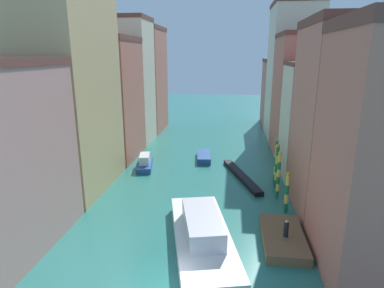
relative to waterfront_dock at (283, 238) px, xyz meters
name	(u,v)px	position (x,y,z in m)	size (l,w,h in m)	color
ground_plane	(204,163)	(-7.61, 18.05, -0.36)	(154.00, 154.00, 0.00)	#28756B
building_left_1	(67,88)	(-20.74, 8.54, 10.21)	(7.47, 11.51, 21.13)	#DBB77A
building_left_2	(108,99)	(-20.74, 19.35, 7.71)	(7.47, 9.31, 16.12)	#C6705B
building_left_3	(127,82)	(-20.74, 27.71, 9.34)	(7.47, 7.37, 19.38)	beige
building_left_4	(143,80)	(-20.74, 36.80, 8.98)	(7.47, 10.15, 18.66)	#C6705B
building_right_1	(344,119)	(5.51, 6.63, 8.05)	(7.47, 9.75, 16.80)	#C6705B
building_right_2	(317,120)	(5.51, 15.40, 6.19)	(7.47, 7.53, 13.09)	beige
building_right_3	(303,95)	(5.51, 24.28, 7.98)	(7.47, 10.01, 16.66)	#C6705B
building_right_4	(292,72)	(5.51, 34.65, 10.66)	(7.47, 10.53, 22.02)	beige
building_right_5	(282,92)	(5.51, 44.46, 6.19)	(7.47, 9.19, 13.08)	#C6705B
waterfront_dock	(283,238)	(0.00, 0.00, 0.00)	(3.10, 6.15, 0.73)	brown
person_on_dock	(286,229)	(0.11, -0.41, 0.99)	(0.36, 0.36, 1.36)	black
mooring_pole_0	(287,192)	(0.94, 5.08, 1.62)	(0.40, 0.40, 3.86)	#197247
mooring_pole_1	(278,175)	(0.55, 8.07, 2.12)	(0.36, 0.36, 4.85)	#197247
mooring_pole_2	(277,166)	(0.69, 10.68, 2.13)	(0.38, 0.38, 4.88)	#197247
mooring_pole_3	(276,164)	(0.76, 12.00, 1.87)	(0.34, 0.34, 4.36)	#197247
mooring_pole_4	(276,157)	(1.10, 14.47, 1.93)	(0.33, 0.33, 4.49)	#197247
vaporetto_white	(202,234)	(-6.06, -1.26, 0.57)	(6.63, 12.68, 2.58)	white
gondola_black	(241,176)	(-2.87, 13.08, -0.10)	(4.35, 10.41, 0.52)	black
motorboat_0	(204,157)	(-7.81, 19.54, 0.04)	(2.28, 5.17, 0.80)	#234C93
motorboat_1	(145,163)	(-14.92, 15.32, 0.28)	(2.67, 5.29, 1.70)	#234C93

